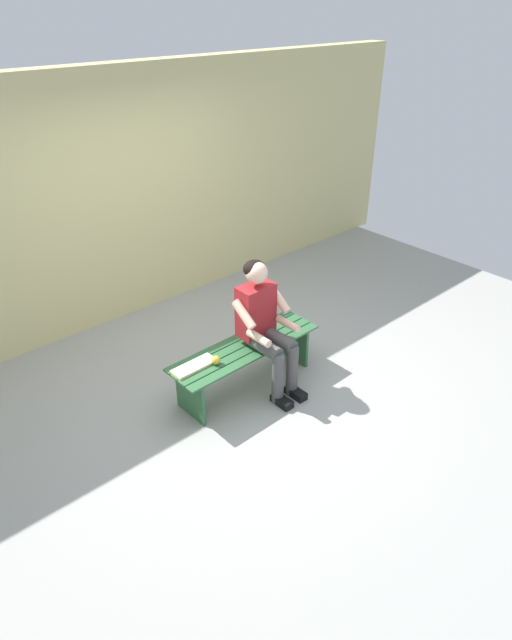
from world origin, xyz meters
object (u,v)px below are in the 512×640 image
at_px(apple, 216,360).
at_px(book_open, 194,366).
at_px(bench_near, 245,356).
at_px(person_seated, 265,323).

relative_size(apple, book_open, 0.20).
xyz_separation_m(bench_near, person_seated, (-0.15, 0.10, 0.35)).
height_order(person_seated, apple, person_seated).
relative_size(bench_near, book_open, 3.70).
relative_size(person_seated, apple, 15.39).
bearing_deg(apple, person_seated, 173.65).
xyz_separation_m(person_seated, apple, (0.52, -0.06, -0.20)).
height_order(person_seated, book_open, person_seated).
distance_m(bench_near, book_open, 0.56).
relative_size(person_seated, book_open, 3.02).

